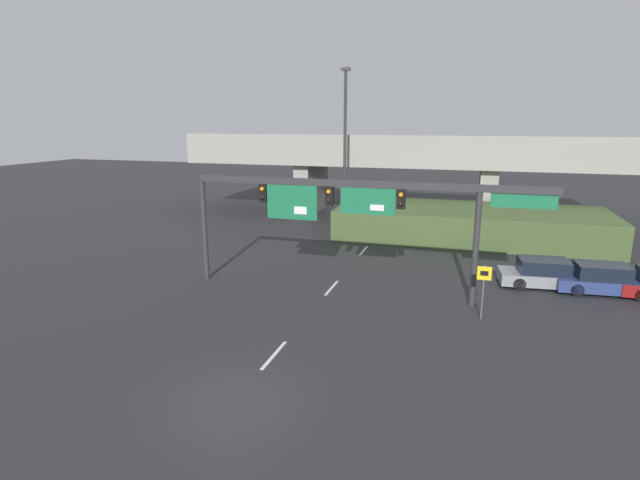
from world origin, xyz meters
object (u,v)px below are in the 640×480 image
at_px(signal_gantry, 350,201).
at_px(parked_sedan_mid_right, 604,280).
at_px(speed_limit_sign, 483,284).
at_px(highway_light_pole_near, 345,145).
at_px(parked_sedan_near_right, 545,274).

bearing_deg(signal_gantry, parked_sedan_mid_right, 17.02).
bearing_deg(speed_limit_sign, highway_light_pole_near, 121.39).
bearing_deg(speed_limit_sign, signal_gantry, 165.40).
relative_size(signal_gantry, parked_sedan_mid_right, 3.65).
distance_m(signal_gantry, highway_light_pole_near, 16.39).
distance_m(signal_gantry, speed_limit_sign, 7.29).
distance_m(signal_gantry, parked_sedan_mid_right, 13.49).
relative_size(speed_limit_sign, parked_sedan_mid_right, 0.52).
relative_size(highway_light_pole_near, parked_sedan_near_right, 2.57).
height_order(speed_limit_sign, highway_light_pole_near, highway_light_pole_near).
height_order(parked_sedan_near_right, parked_sedan_mid_right, parked_sedan_mid_right).
distance_m(speed_limit_sign, highway_light_pole_near, 20.98).
bearing_deg(parked_sedan_near_right, speed_limit_sign, -125.23).
relative_size(signal_gantry, highway_light_pole_near, 1.41).
bearing_deg(speed_limit_sign, parked_sedan_near_right, 60.26).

